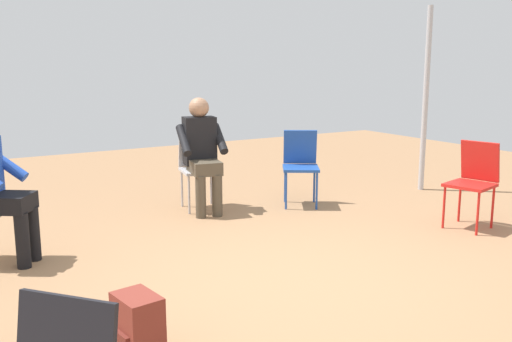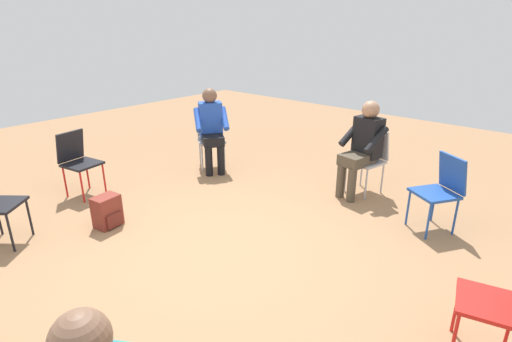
# 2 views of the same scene
# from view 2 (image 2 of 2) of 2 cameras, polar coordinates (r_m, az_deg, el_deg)

# --- Properties ---
(ground_plane) EXTENTS (14.09, 14.09, 0.00)m
(ground_plane) POSITION_cam_2_polar(r_m,az_deg,el_deg) (4.11, -5.63, -11.36)
(ground_plane) COLOR #99704C
(chair_east) EXTENTS (0.52, 0.49, 0.85)m
(chair_east) POSITION_cam_2_polar(r_m,az_deg,el_deg) (3.13, 31.98, -15.31)
(chair_east) COLOR red
(chair_east) RESTS_ON ground
(chair_north) EXTENTS (0.47, 0.50, 0.85)m
(chair_north) POSITION_cam_2_polar(r_m,az_deg,el_deg) (5.48, 15.88, 2.03)
(chair_north) COLOR #B7B7BC
(chair_north) RESTS_ON ground
(chair_northeast) EXTENTS (0.56, 0.58, 0.85)m
(chair_northeast) POSITION_cam_2_polar(r_m,az_deg,el_deg) (4.72, 24.91, -2.17)
(chair_northeast) COLOR #1E4799
(chair_northeast) RESTS_ON ground
(chair_west) EXTENTS (0.50, 0.47, 0.85)m
(chair_west) POSITION_cam_2_polar(r_m,az_deg,el_deg) (5.66, -24.10, 1.60)
(chair_west) COLOR black
(chair_west) RESTS_ON ground
(chair_northwest) EXTENTS (0.58, 0.57, 0.85)m
(chair_northwest) POSITION_cam_2_polar(r_m,az_deg,el_deg) (6.28, -6.49, 5.06)
(chair_northwest) COLOR #B7B7BC
(chair_northwest) RESTS_ON ground
(person_in_blue) EXTENTS (0.63, 0.63, 1.24)m
(person_in_blue) POSITION_cam_2_polar(r_m,az_deg,el_deg) (6.07, -6.38, 6.45)
(person_in_blue) COLOR black
(person_in_blue) RESTS_ON ground
(person_in_black) EXTENTS (0.56, 0.57, 1.24)m
(person_in_black) POSITION_cam_2_polar(r_m,az_deg,el_deg) (5.29, 15.00, 3.72)
(person_in_black) COLOR #4C4233
(person_in_black) RESTS_ON ground
(backpack_near_laptop_user) EXTENTS (0.28, 0.31, 0.36)m
(backpack_near_laptop_user) POSITION_cam_2_polar(r_m,az_deg,el_deg) (4.79, -20.48, -5.64)
(backpack_near_laptop_user) COLOR maroon
(backpack_near_laptop_user) RESTS_ON ground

